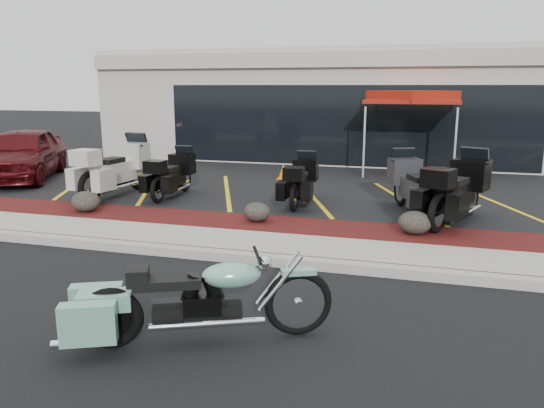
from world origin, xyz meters
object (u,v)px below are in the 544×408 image
(parked_car, at_px, (22,154))
(popup_canopy, at_px, (412,98))
(traffic_cone, at_px, (283,171))
(touring_white, at_px, (137,161))
(hero_cruiser, at_px, (298,293))

(parked_car, xyz_separation_m, popup_canopy, (10.61, 4.13, 1.52))
(traffic_cone, xyz_separation_m, popup_canopy, (3.43, 2.07, 2.04))
(touring_white, bearing_deg, hero_cruiser, -133.82)
(hero_cruiser, xyz_separation_m, touring_white, (-5.78, 6.60, 0.38))
(popup_canopy, bearing_deg, hero_cruiser, -118.33)
(parked_car, bearing_deg, touring_white, -31.95)
(touring_white, bearing_deg, parked_car, 87.50)
(traffic_cone, distance_m, popup_canopy, 4.50)
(touring_white, xyz_separation_m, parked_car, (-3.96, 0.52, -0.00))
(popup_canopy, bearing_deg, touring_white, -168.97)
(hero_cruiser, bearing_deg, popup_canopy, 61.31)
(touring_white, height_order, popup_canopy, popup_canopy)
(hero_cruiser, height_order, traffic_cone, hero_cruiser)
(hero_cruiser, distance_m, traffic_cone, 9.53)
(touring_white, relative_size, parked_car, 0.59)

